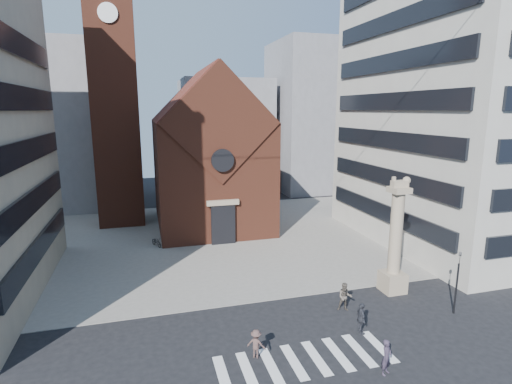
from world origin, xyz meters
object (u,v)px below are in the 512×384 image
at_px(lion_column, 395,247).
at_px(traffic_light, 457,281).
at_px(pedestrian_0, 387,357).
at_px(pedestrian_2, 361,319).
at_px(pedestrian_1, 345,297).
at_px(scooter_0, 156,242).

bearing_deg(lion_column, traffic_light, -63.54).
bearing_deg(pedestrian_0, pedestrian_2, 48.27).
bearing_deg(lion_column, pedestrian_1, -160.98).
height_order(pedestrian_1, pedestrian_2, pedestrian_2).
distance_m(pedestrian_0, pedestrian_1, 6.62).
relative_size(pedestrian_1, pedestrian_2, 0.99).
height_order(traffic_light, pedestrian_1, traffic_light).
bearing_deg(pedestrian_1, pedestrian_0, -78.33).
xyz_separation_m(pedestrian_0, pedestrian_1, (1.14, 6.52, 0.03)).
xyz_separation_m(traffic_light, scooter_0, (-18.51, 18.91, -1.77)).
height_order(lion_column, traffic_light, lion_column).
relative_size(lion_column, traffic_light, 2.02).
xyz_separation_m(lion_column, scooter_0, (-16.52, 14.91, -2.94)).
relative_size(pedestrian_2, scooter_0, 1.10).
height_order(pedestrian_0, pedestrian_2, pedestrian_2).
height_order(lion_column, scooter_0, lion_column).
xyz_separation_m(traffic_light, pedestrian_2, (-7.24, -0.50, -1.31)).
bearing_deg(scooter_0, pedestrian_2, -84.59).
distance_m(pedestrian_1, pedestrian_2, 2.87).
height_order(traffic_light, pedestrian_0, traffic_light).
height_order(lion_column, pedestrian_0, lion_column).
xyz_separation_m(pedestrian_1, scooter_0, (-11.70, 16.57, -0.45)).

